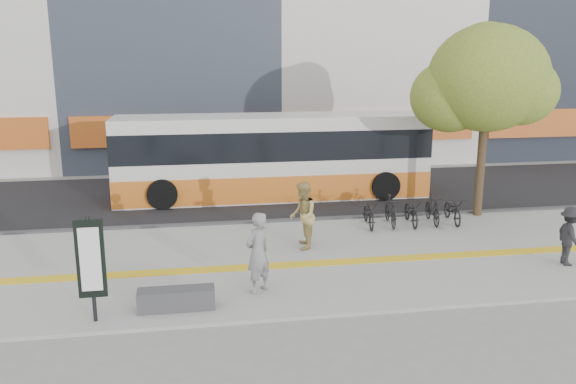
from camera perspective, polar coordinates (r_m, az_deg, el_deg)
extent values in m
plane|color=slate|center=(13.85, 0.11, -9.04)|extent=(120.00, 120.00, 0.00)
cube|color=gray|center=(15.22, -0.83, -6.78)|extent=(40.00, 7.00, 0.08)
cube|color=gold|center=(14.74, -0.54, -7.28)|extent=(40.00, 0.45, 0.01)
cube|color=black|center=(22.37, -3.70, -0.29)|extent=(40.00, 8.00, 0.06)
cube|color=#3A3A3D|center=(18.51, -2.45, -3.03)|extent=(40.00, 0.25, 0.14)
cube|color=#C1581D|center=(27.20, -0.62, 6.38)|extent=(19.00, 0.50, 1.40)
cube|color=#3A3A3D|center=(12.48, -11.01, -10.38)|extent=(1.60, 0.45, 0.45)
cylinder|color=black|center=(12.05, -18.92, -7.27)|extent=(0.08, 0.08, 2.20)
cube|color=black|center=(11.97, -18.99, -6.28)|extent=(0.55, 0.08, 1.60)
cube|color=white|center=(11.93, -19.03, -6.36)|extent=(0.40, 0.02, 1.30)
cylinder|color=#342417|center=(20.01, 18.55, 2.27)|extent=(0.28, 0.28, 3.20)
ellipsoid|color=#497326|center=(19.70, 19.18, 10.63)|extent=(3.80, 3.80, 3.42)
ellipsoid|color=#497326|center=(19.73, 15.77, 9.12)|extent=(2.60, 2.60, 2.34)
ellipsoid|color=#497326|center=(19.81, 21.97, 9.26)|extent=(2.40, 2.40, 2.16)
ellipsoid|color=#497326|center=(20.53, 19.04, 12.96)|extent=(2.20, 2.20, 1.98)
cube|color=silver|center=(21.65, -1.55, 3.54)|extent=(11.59, 2.42, 3.09)
cube|color=#C8641D|center=(21.85, -1.53, 0.92)|extent=(11.61, 2.43, 0.97)
cube|color=black|center=(21.57, -1.56, 4.94)|extent=(11.61, 2.43, 1.06)
cylinder|color=black|center=(20.51, -12.36, -0.21)|extent=(1.06, 0.34, 1.06)
cylinder|color=black|center=(22.86, -12.08, 1.18)|extent=(1.06, 0.34, 1.06)
cylinder|color=black|center=(21.63, 9.63, 0.61)|extent=(1.06, 0.34, 1.06)
cylinder|color=black|center=(23.87, 7.76, 1.86)|extent=(1.06, 0.34, 1.06)
imported|color=black|center=(18.11, 8.05, -2.10)|extent=(0.76, 1.66, 0.84)
imported|color=black|center=(18.31, 10.13, -1.86)|extent=(0.64, 1.60, 0.93)
imported|color=black|center=(18.57, 12.16, -1.89)|extent=(0.76, 1.66, 0.84)
imported|color=black|center=(18.82, 14.14, -1.65)|extent=(0.64, 1.60, 0.93)
imported|color=black|center=(19.11, 16.05, -1.68)|extent=(0.76, 1.66, 0.84)
imported|color=black|center=(12.87, -3.01, -6.03)|extent=(0.81, 0.77, 1.85)
imported|color=#A48E50|center=(15.77, 1.46, -2.35)|extent=(0.85, 1.01, 1.87)
imported|color=black|center=(16.23, 26.18, -3.94)|extent=(0.69, 1.05, 1.52)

